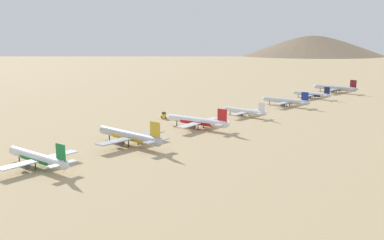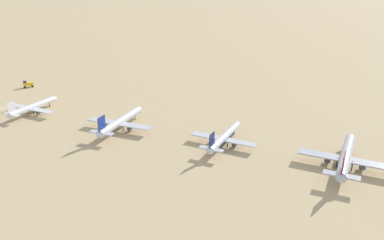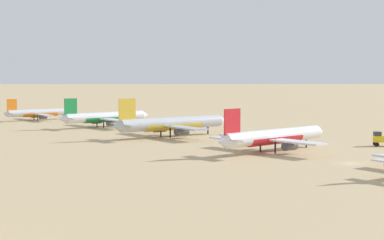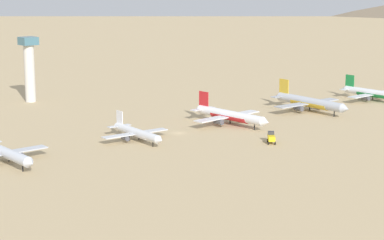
{
  "view_description": "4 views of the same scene",
  "coord_description": "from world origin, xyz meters",
  "px_view_note": "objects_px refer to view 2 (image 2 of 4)",
  "views": [
    {
      "loc": [
        -131.37,
        193.06,
        45.82
      ],
      "look_at": [
        5.6,
        23.18,
        3.64
      ],
      "focal_mm": 40.68,
      "sensor_mm": 36.0,
      "label": 1
    },
    {
      "loc": [
        -131.25,
        -155.1,
        64.52
      ],
      "look_at": [
        6.92,
        -98.31,
        5.98
      ],
      "focal_mm": 36.48,
      "sensor_mm": 36.0,
      "label": 2
    },
    {
      "loc": [
        -111.68,
        -85.66,
        20.1
      ],
      "look_at": [
        6.01,
        63.65,
        5.4
      ],
      "focal_mm": 58.9,
      "sensor_mm": 36.0,
      "label": 3
    },
    {
      "loc": [
        202.02,
        -160.61,
        57.58
      ],
      "look_at": [
        9.82,
        -1.69,
        6.74
      ],
      "focal_mm": 67.06,
      "sensor_mm": 36.0,
      "label": 4
    }
  ],
  "objects_px": {
    "parked_jet_1": "(224,137)",
    "parked_jet_2": "(120,122)",
    "service_truck": "(28,84)",
    "parked_jet_3": "(33,107)",
    "parked_jet_0": "(346,157)"
  },
  "relations": [
    {
      "from": "parked_jet_3",
      "to": "service_truck",
      "type": "distance_m",
      "value": 47.12
    },
    {
      "from": "parked_jet_1",
      "to": "parked_jet_2",
      "type": "xyz_separation_m",
      "value": [
        -2.05,
        45.65,
        0.38
      ]
    },
    {
      "from": "parked_jet_1",
      "to": "service_truck",
      "type": "distance_m",
      "value": 132.83
    },
    {
      "from": "parked_jet_0",
      "to": "service_truck",
      "type": "height_order",
      "value": "parked_jet_0"
    },
    {
      "from": "parked_jet_2",
      "to": "parked_jet_3",
      "type": "relative_size",
      "value": 1.15
    },
    {
      "from": "service_truck",
      "to": "parked_jet_2",
      "type": "bearing_deg",
      "value": -111.99
    },
    {
      "from": "parked_jet_0",
      "to": "parked_jet_2",
      "type": "height_order",
      "value": "parked_jet_0"
    },
    {
      "from": "parked_jet_1",
      "to": "service_truck",
      "type": "bearing_deg",
      "value": 76.23
    },
    {
      "from": "parked_jet_1",
      "to": "parked_jet_2",
      "type": "distance_m",
      "value": 45.7
    },
    {
      "from": "parked_jet_1",
      "to": "service_truck",
      "type": "xyz_separation_m",
      "value": [
        31.62,
        129.0,
        -1.07
      ]
    },
    {
      "from": "parked_jet_1",
      "to": "parked_jet_2",
      "type": "bearing_deg",
      "value": 92.57
    },
    {
      "from": "parked_jet_0",
      "to": "service_truck",
      "type": "xyz_separation_m",
      "value": [
        33.01,
        173.32,
        -1.75
      ]
    },
    {
      "from": "parked_jet_0",
      "to": "parked_jet_3",
      "type": "height_order",
      "value": "parked_jet_0"
    },
    {
      "from": "parked_jet_0",
      "to": "parked_jet_3",
      "type": "distance_m",
      "value": 139.12
    },
    {
      "from": "service_truck",
      "to": "parked_jet_3",
      "type": "bearing_deg",
      "value": -133.45
    }
  ]
}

